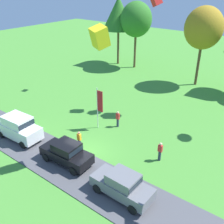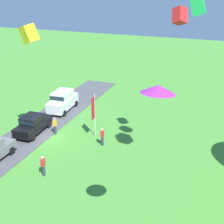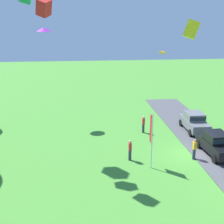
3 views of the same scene
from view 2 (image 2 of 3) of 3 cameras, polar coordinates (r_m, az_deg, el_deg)
The scene contains 12 objects.
ground_plane at distance 30.47m, azimuth -11.45°, elevation -4.62°, with size 120.00×120.00×0.00m, color #478E33.
pavement_strip at distance 31.57m, azimuth -14.74°, elevation -3.86°, with size 36.00×4.40×0.06m, color #4C4C51.
car_suv_by_flagpole at distance 35.93m, azimuth -9.04°, elevation 2.18°, with size 4.70×2.26×2.28m.
car_sedan_near_entrance at distance 31.20m, azimuth -14.32°, elevation -2.08°, with size 4.48×2.12×1.84m.
person_on_lawn at distance 28.17m, azimuth -1.78°, elevation -4.52°, with size 0.36×0.24×1.71m.
person_beside_suv at distance 24.60m, azimuth -12.48°, elevation -9.56°, with size 0.36×0.24×1.71m.
person_watching_sky at distance 30.64m, azimuth -10.39°, elevation -2.53°, with size 0.36×0.24×1.71m.
flag_banner at distance 28.92m, azimuth -3.38°, elevation 0.23°, with size 0.71×0.08×4.29m.
kite_box_mid_center at distance 25.89m, azimuth -14.94°, elevation 13.66°, with size 0.94×0.94×1.32m, color yellow.
kite_delta_trailing_tail at distance 12.86m, azimuth 8.44°, elevation 4.15°, with size 1.47×1.47×0.36m, color purple.
kite_box_near_flag at distance 23.34m, azimuth 12.27°, elevation 16.83°, with size 0.77×0.77×1.07m, color red.
kite_box_over_trees at distance 20.88m, azimuth 15.44°, elevation 18.22°, with size 0.77×0.77×1.08m, color green.
Camera 2 is at (22.47, 15.18, 13.89)m, focal length 50.00 mm.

